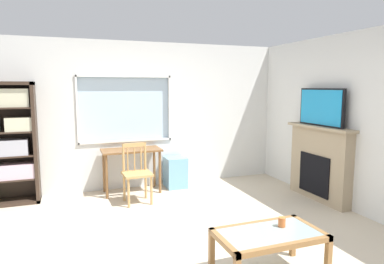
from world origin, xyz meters
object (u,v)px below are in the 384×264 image
(tv, at_px, (321,107))
(sippy_cup, at_px, (282,222))
(bookshelf, at_px, (4,140))
(fireplace, at_px, (319,163))
(coffee_table, at_px, (269,239))
(wooden_chair, at_px, (137,173))
(desk_under_window, at_px, (131,156))
(plastic_drawer_unit, at_px, (175,172))

(tv, relative_size, sippy_cup, 10.17)
(sippy_cup, bearing_deg, bookshelf, 132.26)
(fireplace, height_order, coffee_table, fireplace)
(fireplace, xyz_separation_m, coffee_table, (-1.96, -1.62, -0.22))
(sippy_cup, bearing_deg, tv, 41.51)
(fireplace, bearing_deg, tv, 180.00)
(bookshelf, xyz_separation_m, sippy_cup, (2.76, -3.04, -0.49))
(wooden_chair, height_order, tv, tv)
(sippy_cup, bearing_deg, wooden_chair, 110.66)
(desk_under_window, xyz_separation_m, fireplace, (2.67, -1.38, -0.03))
(plastic_drawer_unit, height_order, tv, tv)
(bookshelf, relative_size, desk_under_window, 1.90)
(coffee_table, bearing_deg, wooden_chair, 106.39)
(plastic_drawer_unit, relative_size, sippy_cup, 5.92)
(desk_under_window, bearing_deg, bookshelf, 176.73)
(desk_under_window, height_order, wooden_chair, wooden_chair)
(bookshelf, distance_m, wooden_chair, 2.02)
(fireplace, relative_size, sippy_cup, 14.23)
(desk_under_window, height_order, coffee_table, desk_under_window)
(coffee_table, bearing_deg, fireplace, 39.63)
(tv, bearing_deg, wooden_chair, 162.10)
(bookshelf, height_order, desk_under_window, bookshelf)
(wooden_chair, distance_m, plastic_drawer_unit, 0.99)
(plastic_drawer_unit, bearing_deg, desk_under_window, -176.30)
(bookshelf, distance_m, tv, 4.78)
(plastic_drawer_unit, xyz_separation_m, fireplace, (1.90, -1.43, 0.32))
(desk_under_window, distance_m, sippy_cup, 3.07)
(bookshelf, bearing_deg, desk_under_window, -3.27)
(coffee_table, relative_size, sippy_cup, 10.85)
(wooden_chair, bearing_deg, plastic_drawer_unit, 35.40)
(bookshelf, bearing_deg, plastic_drawer_unit, -1.23)
(fireplace, xyz_separation_m, tv, (-0.02, 0.00, 0.87))
(wooden_chair, bearing_deg, tv, -17.90)
(bookshelf, bearing_deg, fireplace, -18.10)
(bookshelf, distance_m, desk_under_window, 1.91)
(fireplace, distance_m, coffee_table, 2.55)
(coffee_table, bearing_deg, bookshelf, 129.72)
(desk_under_window, xyz_separation_m, plastic_drawer_unit, (0.77, 0.05, -0.35))
(wooden_chair, xyz_separation_m, fireplace, (2.69, -0.86, 0.12))
(plastic_drawer_unit, relative_size, fireplace, 0.42)
(bookshelf, relative_size, wooden_chair, 2.04)
(bookshelf, xyz_separation_m, desk_under_window, (1.87, -0.11, -0.36))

